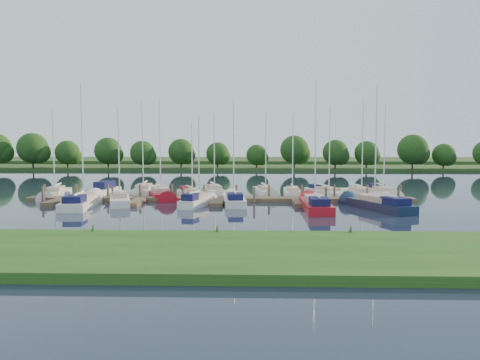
{
  "coord_description": "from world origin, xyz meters",
  "views": [
    {
      "loc": [
        3.57,
        -40.13,
        5.97
      ],
      "look_at": [
        2.13,
        8.0,
        2.2
      ],
      "focal_mm": 35.0,
      "sensor_mm": 36.0,
      "label": 1
    }
  ],
  "objects_px": {
    "sailboat_n_0": "(56,195)",
    "sailboat_n_5": "(214,192)",
    "dock": "(219,200)",
    "motorboat": "(104,191)",
    "sailboat_s_2": "(198,202)"
  },
  "relations": [
    {
      "from": "dock",
      "to": "sailboat_n_5",
      "type": "relative_size",
      "value": 4.01
    },
    {
      "from": "sailboat_n_0",
      "to": "sailboat_s_2",
      "type": "height_order",
      "value": "sailboat_n_0"
    },
    {
      "from": "sailboat_n_5",
      "to": "sailboat_s_2",
      "type": "relative_size",
      "value": 1.12
    },
    {
      "from": "dock",
      "to": "sailboat_n_5",
      "type": "xyz_separation_m",
      "value": [
        -1.07,
        6.65,
        0.08
      ]
    },
    {
      "from": "motorboat",
      "to": "sailboat_s_2",
      "type": "distance_m",
      "value": 15.71
    },
    {
      "from": "sailboat_n_0",
      "to": "sailboat_n_5",
      "type": "bearing_deg",
      "value": -179.81
    },
    {
      "from": "motorboat",
      "to": "sailboat_s_2",
      "type": "relative_size",
      "value": 0.7
    },
    {
      "from": "motorboat",
      "to": "sailboat_n_5",
      "type": "xyz_separation_m",
      "value": [
        12.99,
        -0.04,
        -0.1
      ]
    },
    {
      "from": "sailboat_s_2",
      "to": "motorboat",
      "type": "bearing_deg",
      "value": 156.18
    },
    {
      "from": "dock",
      "to": "motorboat",
      "type": "relative_size",
      "value": 6.38
    },
    {
      "from": "sailboat_n_0",
      "to": "sailboat_n_5",
      "type": "height_order",
      "value": "sailboat_n_0"
    },
    {
      "from": "sailboat_n_0",
      "to": "sailboat_n_5",
      "type": "relative_size",
      "value": 1.03
    },
    {
      "from": "sailboat_n_5",
      "to": "motorboat",
      "type": "bearing_deg",
      "value": -15.04
    },
    {
      "from": "sailboat_s_2",
      "to": "sailboat_n_0",
      "type": "bearing_deg",
      "value": 172.47
    },
    {
      "from": "dock",
      "to": "sailboat_n_0",
      "type": "height_order",
      "value": "sailboat_n_0"
    }
  ]
}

